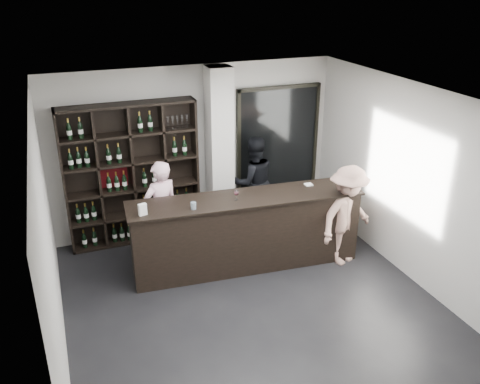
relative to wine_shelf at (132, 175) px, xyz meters
name	(u,v)px	position (x,y,z in m)	size (l,w,h in m)	color
floor	(255,308)	(1.15, -2.57, -1.20)	(5.00, 5.50, 0.01)	black
wine_shelf	(132,175)	(0.00, 0.00, 0.00)	(2.20, 0.35, 2.40)	black
structural_column	(220,152)	(1.50, -0.10, 0.25)	(0.40, 0.40, 2.90)	silver
glass_panel	(278,143)	(2.70, 0.12, 0.20)	(1.60, 0.08, 2.10)	black
tasting_counter	(246,232)	(1.45, -1.47, -0.61)	(3.58, 0.74, 1.18)	black
taster_pink	(161,210)	(0.30, -0.72, -0.38)	(0.60, 0.39, 1.64)	#FFC8D7
taster_black	(253,182)	(2.10, -0.17, -0.37)	(0.81, 0.63, 1.67)	black
customer	(347,216)	(2.95, -1.92, -0.39)	(1.05, 0.60, 1.63)	tan
wine_glass	(236,194)	(1.27, -1.51, 0.07)	(0.08, 0.08, 0.18)	white
spit_cup	(193,206)	(0.59, -1.59, 0.03)	(0.08, 0.08, 0.11)	silver
napkin_stack	(309,185)	(2.54, -1.39, -0.01)	(0.11, 0.11, 0.02)	white
card_stand	(143,209)	(-0.12, -1.52, 0.07)	(0.11, 0.06, 0.17)	white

